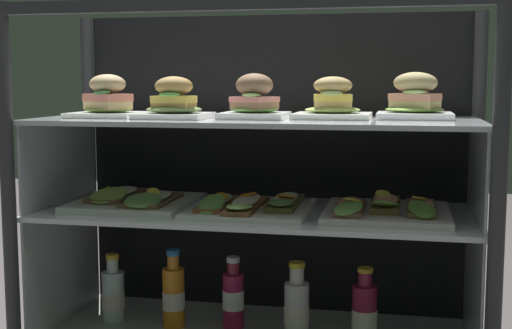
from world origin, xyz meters
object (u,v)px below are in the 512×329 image
object	(u,v)px
plated_roll_sandwich_mid_left	(333,105)
juice_bottle_back_left	(364,312)
open_sandwich_tray_far_right	(134,200)
open_sandwich_tray_far_left	(251,205)
plated_roll_sandwich_far_left	(415,102)
juice_bottle_front_second	(174,296)
juice_bottle_back_right	(233,298)
open_sandwich_tray_mid_left	(386,209)
juice_bottle_front_fourth	(297,307)
plated_roll_sandwich_near_left_corner	(255,101)
plated_roll_sandwich_center	(108,101)
plated_roll_sandwich_far_right	(174,104)
juice_bottle_back_center	(113,294)

from	to	relation	value
plated_roll_sandwich_mid_left	juice_bottle_back_left	size ratio (longest dim) A/B	1.01
open_sandwich_tray_far_right	open_sandwich_tray_far_left	bearing A→B (deg)	-3.98
plated_roll_sandwich_far_left	open_sandwich_tray_far_right	distance (m)	0.83
open_sandwich_tray_far_right	open_sandwich_tray_far_left	distance (m)	0.35
plated_roll_sandwich_mid_left	plated_roll_sandwich_far_left	world-z (taller)	plated_roll_sandwich_far_left
juice_bottle_front_second	juice_bottle_back_right	xyz separation A→B (m)	(0.17, 0.03, -0.00)
plated_roll_sandwich_mid_left	juice_bottle_front_second	world-z (taller)	plated_roll_sandwich_mid_left
open_sandwich_tray_mid_left	juice_bottle_front_fourth	size ratio (longest dim) A/B	1.62
juice_bottle_front_second	juice_bottle_back_left	size ratio (longest dim) A/B	1.13
juice_bottle_front_fourth	juice_bottle_back_left	distance (m)	0.19
plated_roll_sandwich_near_left_corner	plated_roll_sandwich_mid_left	size ratio (longest dim) A/B	0.86
open_sandwich_tray_far_right	juice_bottle_back_left	bearing A→B (deg)	3.39
plated_roll_sandwich_far_left	plated_roll_sandwich_center	bearing A→B (deg)	-173.88
open_sandwich_tray_mid_left	juice_bottle_back_left	size ratio (longest dim) A/B	1.69
plated_roll_sandwich_near_left_corner	juice_bottle_front_fourth	distance (m)	0.59
juice_bottle_front_fourth	juice_bottle_back_left	xyz separation A→B (m)	(0.19, 0.01, -0.00)
plated_roll_sandwich_mid_left	juice_bottle_front_fourth	world-z (taller)	plated_roll_sandwich_mid_left
plated_roll_sandwich_center	open_sandwich_tray_far_right	world-z (taller)	plated_roll_sandwich_center
plated_roll_sandwich_far_right	juice_bottle_front_fourth	world-z (taller)	plated_roll_sandwich_far_right
juice_bottle_back_right	juice_bottle_back_left	distance (m)	0.38
juice_bottle_back_left	plated_roll_sandwich_far_right	bearing A→B (deg)	-170.66
plated_roll_sandwich_far_left	juice_bottle_back_right	xyz separation A→B (m)	(-0.50, -0.01, -0.57)
open_sandwich_tray_far_left	open_sandwich_tray_mid_left	bearing A→B (deg)	2.38
open_sandwich_tray_far_left	plated_roll_sandwich_far_right	bearing A→B (deg)	-173.93
open_sandwich_tray_mid_left	juice_bottle_front_fourth	bearing A→B (deg)	171.57
open_sandwich_tray_far_right	juice_bottle_back_right	bearing A→B (deg)	10.29
plated_roll_sandwich_far_right	open_sandwich_tray_mid_left	bearing A→B (deg)	3.73
open_sandwich_tray_far_left	juice_bottle_front_second	distance (m)	0.37
plated_roll_sandwich_far_right	plated_roll_sandwich_far_left	distance (m)	0.65
plated_roll_sandwich_far_right	plated_roll_sandwich_mid_left	size ratio (longest dim) A/B	0.91
plated_roll_sandwich_center	open_sandwich_tray_far_left	bearing A→B (deg)	0.26
plated_roll_sandwich_far_left	juice_bottle_back_center	distance (m)	1.04
open_sandwich_tray_mid_left	plated_roll_sandwich_mid_left	bearing A→B (deg)	164.05
open_sandwich_tray_far_right	plated_roll_sandwich_mid_left	bearing A→B (deg)	3.45
plated_roll_sandwich_far_left	juice_bottle_back_left	bearing A→B (deg)	-168.33
open_sandwich_tray_far_left	juice_bottle_back_left	bearing A→B (deg)	11.51
plated_roll_sandwich_near_left_corner	plated_roll_sandwich_mid_left	xyz separation A→B (m)	(0.20, 0.05, -0.01)
open_sandwich_tray_far_left	juice_bottle_back_center	world-z (taller)	open_sandwich_tray_far_left
plated_roll_sandwich_near_left_corner	juice_bottle_front_second	size ratio (longest dim) A/B	0.77
plated_roll_sandwich_center	plated_roll_sandwich_near_left_corner	xyz separation A→B (m)	(0.42, 0.01, 0.00)
plated_roll_sandwich_far_left	open_sandwich_tray_far_right	size ratio (longest dim) A/B	0.58
plated_roll_sandwich_mid_left	juice_bottle_back_center	size ratio (longest dim) A/B	1.02
plated_roll_sandwich_center	plated_roll_sandwich_far_right	size ratio (longest dim) A/B	1.02
plated_roll_sandwich_far_right	juice_bottle_front_second	xyz separation A→B (m)	(-0.03, 0.07, -0.56)
juice_bottle_back_right	plated_roll_sandwich_mid_left	bearing A→B (deg)	-3.40
plated_roll_sandwich_far_right	open_sandwich_tray_mid_left	distance (m)	0.64
juice_bottle_front_second	plated_roll_sandwich_center	bearing A→B (deg)	-164.33
plated_roll_sandwich_near_left_corner	open_sandwich_tray_far_right	distance (m)	0.46
open_sandwich_tray_mid_left	juice_bottle_front_second	world-z (taller)	open_sandwich_tray_mid_left
plated_roll_sandwich_near_left_corner	juice_bottle_back_right	xyz separation A→B (m)	(-0.08, 0.07, -0.57)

